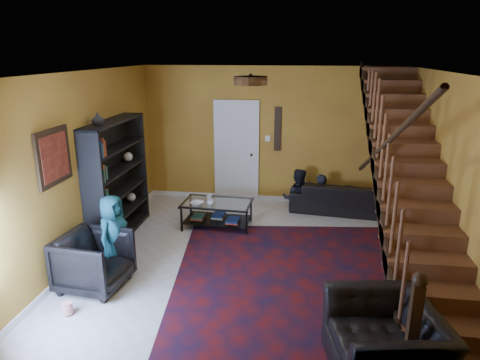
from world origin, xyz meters
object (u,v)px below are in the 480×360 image
object	(u,v)px
bookshelf	(118,182)
armchair_right	(385,342)
armchair_left	(94,261)
coffee_table	(217,212)
sofa	(343,197)

from	to	relation	value
bookshelf	armchair_right	world-z (taller)	bookshelf
armchair_left	coffee_table	size ratio (longest dim) A/B	0.67
armchair_right	bookshelf	bearing A→B (deg)	-136.71
coffee_table	bookshelf	bearing A→B (deg)	-159.34
bookshelf	coffee_table	size ratio (longest dim) A/B	1.59
bookshelf	sofa	bearing A→B (deg)	23.53
coffee_table	armchair_left	bearing A→B (deg)	-118.02
armchair_left	armchair_right	xyz separation A→B (m)	(3.55, -1.14, -0.02)
bookshelf	armchair_left	distance (m)	1.84
sofa	armchair_right	bearing A→B (deg)	96.74
bookshelf	sofa	size ratio (longest dim) A/B	0.98
sofa	armchair_right	world-z (taller)	armchair_right
armchair_left	armchair_right	size ratio (longest dim) A/B	0.75
armchair_right	coffee_table	distance (m)	4.16
sofa	coffee_table	world-z (taller)	sofa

